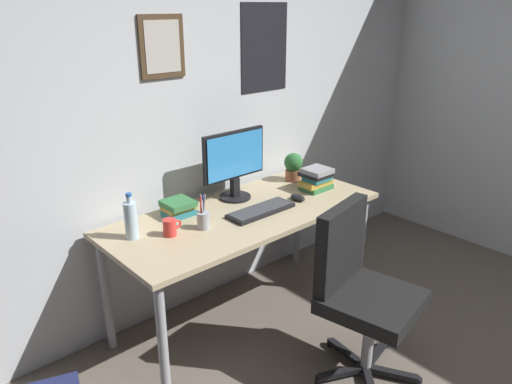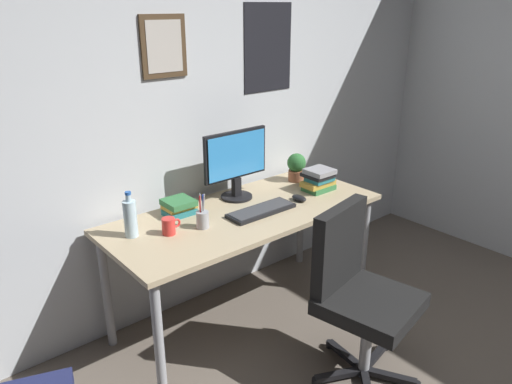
% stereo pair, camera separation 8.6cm
% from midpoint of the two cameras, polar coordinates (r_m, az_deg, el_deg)
% --- Properties ---
extents(wall_back, '(4.40, 0.10, 2.60)m').
position_cam_midpoint_polar(wall_back, '(3.10, -7.31, 9.75)').
color(wall_back, silver).
rests_on(wall_back, ground_plane).
extents(desk, '(1.69, 0.72, 0.75)m').
position_cam_midpoint_polar(desk, '(2.95, -2.13, -3.59)').
color(desk, tan).
rests_on(desk, ground_plane).
extents(office_chair, '(0.58, 0.57, 0.95)m').
position_cam_midpoint_polar(office_chair, '(2.65, 11.02, -10.64)').
color(office_chair, black).
rests_on(office_chair, ground_plane).
extents(monitor, '(0.46, 0.20, 0.43)m').
position_cam_midpoint_polar(monitor, '(3.03, -3.36, 3.52)').
color(monitor, black).
rests_on(monitor, desk).
extents(keyboard, '(0.43, 0.15, 0.03)m').
position_cam_midpoint_polar(keyboard, '(2.89, -0.26, -2.16)').
color(keyboard, black).
rests_on(keyboard, desk).
extents(computer_mouse, '(0.06, 0.11, 0.04)m').
position_cam_midpoint_polar(computer_mouse, '(3.07, 4.09, -0.66)').
color(computer_mouse, black).
rests_on(computer_mouse, desk).
extents(water_bottle, '(0.07, 0.07, 0.25)m').
position_cam_midpoint_polar(water_bottle, '(2.64, -15.27, -3.13)').
color(water_bottle, silver).
rests_on(water_bottle, desk).
extents(coffee_mug_near, '(0.11, 0.07, 0.09)m').
position_cam_midpoint_polar(coffee_mug_near, '(2.65, -10.90, -4.06)').
color(coffee_mug_near, red).
rests_on(coffee_mug_near, desk).
extents(potted_plant, '(0.13, 0.13, 0.20)m').
position_cam_midpoint_polar(potted_plant, '(3.40, 3.65, 3.07)').
color(potted_plant, brown).
rests_on(potted_plant, desk).
extents(pen_cup, '(0.07, 0.07, 0.20)m').
position_cam_midpoint_polar(pen_cup, '(2.69, -7.07, -3.19)').
color(pen_cup, '#9EA0A5').
rests_on(pen_cup, desk).
extents(book_stack_left, '(0.18, 0.17, 0.09)m').
position_cam_midpoint_polar(book_stack_left, '(2.88, -9.87, -1.81)').
color(book_stack_left, '#26727A').
rests_on(book_stack_left, desk).
extents(book_stack_right, '(0.22, 0.18, 0.15)m').
position_cam_midpoint_polar(book_stack_right, '(3.24, 6.30, 1.51)').
color(book_stack_right, '#33723F').
rests_on(book_stack_right, desk).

